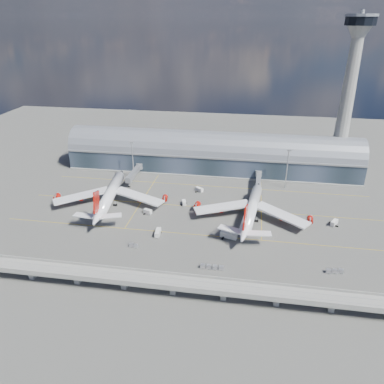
# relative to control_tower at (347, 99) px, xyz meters

# --- Properties ---
(ground) EXTENTS (500.00, 500.00, 0.00)m
(ground) POSITION_rel_control_tower_xyz_m (-85.00, -83.00, -51.64)
(ground) COLOR #474744
(ground) RESTS_ON ground
(taxi_lines) EXTENTS (200.00, 80.12, 0.01)m
(taxi_lines) POSITION_rel_control_tower_xyz_m (-85.00, -60.89, -51.63)
(taxi_lines) COLOR gold
(taxi_lines) RESTS_ON ground
(terminal) EXTENTS (200.00, 30.00, 28.00)m
(terminal) POSITION_rel_control_tower_xyz_m (-85.00, -5.01, -40.30)
(terminal) COLOR #1E2932
(terminal) RESTS_ON ground
(control_tower) EXTENTS (19.00, 19.00, 103.00)m
(control_tower) POSITION_rel_control_tower_xyz_m (0.00, 0.00, 0.00)
(control_tower) COLOR gray
(control_tower) RESTS_ON ground
(guideway) EXTENTS (220.00, 8.50, 7.20)m
(guideway) POSITION_rel_control_tower_xyz_m (-85.00, -138.00, -46.34)
(guideway) COLOR gray
(guideway) RESTS_ON ground
(floodlight_mast_left) EXTENTS (3.00, 0.70, 25.70)m
(floodlight_mast_left) POSITION_rel_control_tower_xyz_m (-135.00, -28.00, -38.00)
(floodlight_mast_left) COLOR gray
(floodlight_mast_left) RESTS_ON ground
(floodlight_mast_right) EXTENTS (3.00, 0.70, 25.70)m
(floodlight_mast_right) POSITION_rel_control_tower_xyz_m (-35.00, -28.00, -38.00)
(floodlight_mast_right) COLOR gray
(floodlight_mast_right) RESTS_ON ground
(airliner_left) EXTENTS (66.68, 70.14, 21.38)m
(airliner_left) POSITION_rel_control_tower_xyz_m (-136.84, -68.18, -45.53)
(airliner_left) COLOR white
(airliner_left) RESTS_ON ground
(airliner_right) EXTENTS (64.33, 67.28, 21.34)m
(airliner_right) POSITION_rel_control_tower_xyz_m (-55.75, -72.46, -46.10)
(airliner_right) COLOR white
(airliner_right) RESTS_ON ground
(jet_bridge_left) EXTENTS (4.40, 28.00, 7.25)m
(jet_bridge_left) POSITION_rel_control_tower_xyz_m (-133.65, -29.88, -46.46)
(jet_bridge_left) COLOR gray
(jet_bridge_left) RESTS_ON ground
(jet_bridge_right) EXTENTS (4.40, 32.00, 7.25)m
(jet_bridge_right) POSITION_rel_control_tower_xyz_m (-52.04, -31.82, -46.46)
(jet_bridge_right) COLOR gray
(jet_bridge_right) RESTS_ON ground
(service_truck_0) EXTENTS (2.67, 6.74, 2.74)m
(service_truck_0) POSITION_rel_control_tower_xyz_m (-101.39, -96.56, -50.22)
(service_truck_0) COLOR silver
(service_truck_0) RESTS_ON ground
(service_truck_1) EXTENTS (5.12, 3.66, 2.70)m
(service_truck_1) POSITION_rel_control_tower_xyz_m (-112.29, -75.73, -50.27)
(service_truck_1) COLOR silver
(service_truck_1) RESTS_ON ground
(service_truck_2) EXTENTS (8.76, 4.65, 3.05)m
(service_truck_2) POSITION_rel_control_tower_xyz_m (-66.23, -93.67, -50.05)
(service_truck_2) COLOR silver
(service_truck_2) RESTS_ON ground
(service_truck_3) EXTENTS (4.65, 5.79, 2.66)m
(service_truck_3) POSITION_rel_control_tower_xyz_m (-12.46, -71.96, -50.28)
(service_truck_3) COLOR silver
(service_truck_3) RESTS_ON ground
(service_truck_4) EXTENTS (3.27, 4.83, 2.56)m
(service_truck_4) POSITION_rel_control_tower_xyz_m (-94.45, -61.54, -50.34)
(service_truck_4) COLOR silver
(service_truck_4) RESTS_ON ground
(service_truck_5) EXTENTS (5.54, 4.93, 2.61)m
(service_truck_5) POSITION_rel_control_tower_xyz_m (-88.24, -42.34, -50.30)
(service_truck_5) COLOR silver
(service_truck_5) RESTS_ON ground
(cargo_train_0) EXTENTS (4.92, 2.49, 1.60)m
(cargo_train_0) POSITION_rel_control_tower_xyz_m (-110.22, -108.85, -50.80)
(cargo_train_0) COLOR gray
(cargo_train_0) RESTS_ON ground
(cargo_train_1) EXTENTS (10.58, 1.78, 1.76)m
(cargo_train_1) POSITION_rel_control_tower_xyz_m (-71.54, -119.68, -50.72)
(cargo_train_1) COLOR gray
(cargo_train_1) RESTS_ON ground
(cargo_train_2) EXTENTS (7.79, 2.78, 1.71)m
(cargo_train_2) POSITION_rel_control_tower_xyz_m (-19.40, -114.07, -50.75)
(cargo_train_2) COLOR gray
(cargo_train_2) RESTS_ON ground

